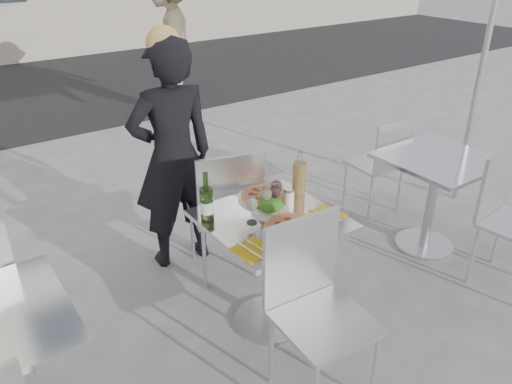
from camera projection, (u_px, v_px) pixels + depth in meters
ground at (270, 321)px, 3.14m from camera, size 80.00×80.00×0.00m
street_asphalt at (25, 90)px, 7.87m from camera, size 24.00×5.00×0.00m
main_table at (271, 249)px, 2.89m from camera, size 0.72×0.72×0.75m
side_table_right at (435, 184)px, 3.66m from camera, size 0.72×0.72×0.75m
chair_far at (227, 205)px, 3.31m from camera, size 0.55×0.56×0.97m
chair_near at (313, 296)px, 2.47m from camera, size 0.47×0.48×0.96m
side_chair_rfar at (383, 159)px, 4.16m from camera, size 0.42×0.43×0.85m
side_chair_rnear at (508, 209)px, 3.29m from camera, size 0.47×0.48×0.93m
woman_diner at (173, 157)px, 3.39m from camera, size 0.63×0.45×1.63m
pedestrian_b at (169, 43)px, 6.29m from camera, size 1.19×1.43×1.92m
pizza_near at (293, 228)px, 2.68m from camera, size 0.32×0.32×0.02m
pizza_far at (264, 196)px, 3.00m from camera, size 0.31×0.31×0.03m
salad_plate at (270, 205)px, 2.85m from camera, size 0.22×0.22×0.09m
wine_bottle at (207, 203)px, 2.72m from camera, size 0.07×0.08×0.29m
carafe at (299, 178)px, 2.98m from camera, size 0.08×0.08×0.29m
sugar_shaker at (289, 197)px, 2.91m from camera, size 0.06×0.06×0.11m
wineglass_white_a at (252, 205)px, 2.70m from camera, size 0.07×0.07×0.16m
wineglass_white_b at (266, 194)px, 2.82m from camera, size 0.07×0.07×0.16m
wineglass_red_a at (275, 192)px, 2.84m from camera, size 0.07×0.07×0.16m
wineglass_red_b at (276, 188)px, 2.88m from camera, size 0.07×0.07×0.16m
napkin_left at (253, 250)px, 2.51m from camera, size 0.20×0.20×0.01m
napkin_right at (326, 215)px, 2.82m from camera, size 0.21×0.21×0.01m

